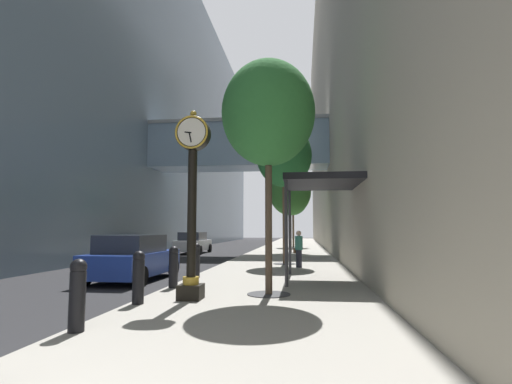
{
  "coord_description": "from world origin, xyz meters",
  "views": [
    {
      "loc": [
        3.91,
        -2.3,
        1.79
      ],
      "look_at": [
        0.86,
        23.63,
        4.24
      ],
      "focal_mm": 27.88,
      "sensor_mm": 36.0,
      "label": 1
    }
  ],
  "objects_px": {
    "street_tree_near": "(268,114)",
    "car_blue_near": "(133,258)",
    "bollard_fourth": "(196,259)",
    "street_tree_mid_near": "(284,156)",
    "street_tree_far": "(293,198)",
    "bollard_second": "(138,276)",
    "street_clock": "(192,194)",
    "pedestrian_walking": "(299,248)",
    "bollard_nearest": "(77,293)",
    "car_white_mid": "(193,243)",
    "bollard_third": "(173,266)",
    "street_tree_mid_far": "(290,191)"
  },
  "relations": [
    {
      "from": "street_clock",
      "to": "pedestrian_walking",
      "type": "bearing_deg",
      "value": 73.43
    },
    {
      "from": "street_tree_near",
      "to": "car_white_mid",
      "type": "height_order",
      "value": "street_tree_near"
    },
    {
      "from": "bollard_second",
      "to": "street_tree_near",
      "type": "distance_m",
      "value": 5.19
    },
    {
      "from": "bollard_nearest",
      "to": "bollard_third",
      "type": "bearing_deg",
      "value": 90.0
    },
    {
      "from": "street_tree_near",
      "to": "street_tree_far",
      "type": "relative_size",
      "value": 0.99
    },
    {
      "from": "street_tree_mid_far",
      "to": "car_blue_near",
      "type": "xyz_separation_m",
      "value": [
        -5.07,
        -14.64,
        -3.69
      ]
    },
    {
      "from": "bollard_second",
      "to": "bollard_fourth",
      "type": "relative_size",
      "value": 1.0
    },
    {
      "from": "bollard_fourth",
      "to": "car_blue_near",
      "type": "relative_size",
      "value": 0.27
    },
    {
      "from": "bollard_fourth",
      "to": "street_tree_near",
      "type": "relative_size",
      "value": 0.19
    },
    {
      "from": "street_tree_far",
      "to": "bollard_nearest",
      "type": "bearing_deg",
      "value": -95.14
    },
    {
      "from": "bollard_nearest",
      "to": "bollard_fourth",
      "type": "xyz_separation_m",
      "value": [
        0.0,
        7.28,
        0.0
      ]
    },
    {
      "from": "street_tree_mid_far",
      "to": "car_white_mid",
      "type": "height_order",
      "value": "street_tree_mid_far"
    },
    {
      "from": "bollard_second",
      "to": "street_tree_mid_far",
      "type": "relative_size",
      "value": 0.19
    },
    {
      "from": "pedestrian_walking",
      "to": "car_blue_near",
      "type": "bearing_deg",
      "value": -144.83
    },
    {
      "from": "bollard_third",
      "to": "street_tree_mid_near",
      "type": "relative_size",
      "value": 0.17
    },
    {
      "from": "bollard_third",
      "to": "street_tree_mid_near",
      "type": "xyz_separation_m",
      "value": [
        2.78,
        8.14,
        4.61
      ]
    },
    {
      "from": "bollard_third",
      "to": "car_white_mid",
      "type": "relative_size",
      "value": 0.26
    },
    {
      "from": "bollard_third",
      "to": "street_tree_far",
      "type": "height_order",
      "value": "street_tree_far"
    },
    {
      "from": "bollard_nearest",
      "to": "street_tree_mid_near",
      "type": "xyz_separation_m",
      "value": [
        2.78,
        12.99,
        4.61
      ]
    },
    {
      "from": "bollard_nearest",
      "to": "car_blue_near",
      "type": "height_order",
      "value": "car_blue_near"
    },
    {
      "from": "bollard_nearest",
      "to": "street_clock",
      "type": "bearing_deg",
      "value": 71.98
    },
    {
      "from": "pedestrian_walking",
      "to": "bollard_third",
      "type": "bearing_deg",
      "value": -118.01
    },
    {
      "from": "bollard_fourth",
      "to": "street_tree_mid_near",
      "type": "xyz_separation_m",
      "value": [
        2.78,
        5.71,
        4.61
      ]
    },
    {
      "from": "street_tree_mid_near",
      "to": "street_tree_mid_far",
      "type": "relative_size",
      "value": 1.12
    },
    {
      "from": "bollard_fourth",
      "to": "street_tree_mid_far",
      "type": "bearing_deg",
      "value": 79.26
    },
    {
      "from": "street_tree_near",
      "to": "street_tree_mid_far",
      "type": "height_order",
      "value": "street_tree_near"
    },
    {
      "from": "bollard_third",
      "to": "car_blue_near",
      "type": "relative_size",
      "value": 0.27
    },
    {
      "from": "bollard_nearest",
      "to": "car_white_mid",
      "type": "bearing_deg",
      "value": 101.05
    },
    {
      "from": "bollard_nearest",
      "to": "street_tree_mid_near",
      "type": "distance_m",
      "value": 14.06
    },
    {
      "from": "street_tree_near",
      "to": "car_blue_near",
      "type": "distance_m",
      "value": 7.29
    },
    {
      "from": "street_clock",
      "to": "bollard_nearest",
      "type": "distance_m",
      "value": 3.77
    },
    {
      "from": "street_clock",
      "to": "car_blue_near",
      "type": "distance_m",
      "value": 5.67
    },
    {
      "from": "bollard_second",
      "to": "street_tree_mid_near",
      "type": "height_order",
      "value": "street_tree_mid_near"
    },
    {
      "from": "street_tree_far",
      "to": "pedestrian_walking",
      "type": "relative_size",
      "value": 3.89
    },
    {
      "from": "street_clock",
      "to": "street_tree_far",
      "type": "relative_size",
      "value": 0.74
    },
    {
      "from": "street_tree_near",
      "to": "street_tree_mid_near",
      "type": "height_order",
      "value": "street_tree_mid_near"
    },
    {
      "from": "bollard_nearest",
      "to": "bollard_third",
      "type": "xyz_separation_m",
      "value": [
        0.0,
        4.85,
        0.0
      ]
    },
    {
      "from": "street_clock",
      "to": "street_tree_mid_near",
      "type": "relative_size",
      "value": 0.67
    },
    {
      "from": "bollard_second",
      "to": "street_tree_far",
      "type": "distance_m",
      "value": 28.92
    },
    {
      "from": "bollard_second",
      "to": "car_blue_near",
      "type": "xyz_separation_m",
      "value": [
        -2.29,
        4.89,
        0.02
      ]
    },
    {
      "from": "street_tree_mid_far",
      "to": "car_white_mid",
      "type": "relative_size",
      "value": 1.36
    },
    {
      "from": "street_tree_far",
      "to": "car_blue_near",
      "type": "xyz_separation_m",
      "value": [
        -5.07,
        -23.62,
        -3.91
      ]
    },
    {
      "from": "street_tree_near",
      "to": "car_white_mid",
      "type": "relative_size",
      "value": 1.38
    },
    {
      "from": "street_tree_mid_near",
      "to": "street_tree_far",
      "type": "distance_m",
      "value": 17.96
    },
    {
      "from": "street_tree_near",
      "to": "street_tree_mid_near",
      "type": "distance_m",
      "value": 8.99
    },
    {
      "from": "bollard_second",
      "to": "bollard_fourth",
      "type": "height_order",
      "value": "same"
    },
    {
      "from": "street_tree_mid_far",
      "to": "bollard_fourth",
      "type": "bearing_deg",
      "value": -100.74
    },
    {
      "from": "street_tree_far",
      "to": "car_blue_near",
      "type": "relative_size",
      "value": 1.42
    },
    {
      "from": "street_tree_mid_far",
      "to": "pedestrian_walking",
      "type": "relative_size",
      "value": 3.81
    },
    {
      "from": "bollard_second",
      "to": "pedestrian_walking",
      "type": "relative_size",
      "value": 0.74
    }
  ]
}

